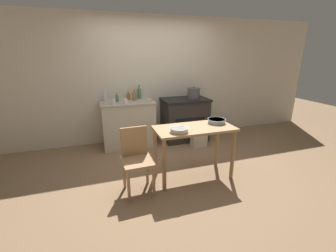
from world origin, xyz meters
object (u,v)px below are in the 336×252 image
at_px(bottle_center_left, 139,93).
at_px(cup_right, 113,102).
at_px(mixing_bowl_large, 179,130).
at_px(work_table, 194,136).
at_px(chair, 137,158).
at_px(cup_mid_right, 150,100).
at_px(stove, 185,119).
at_px(bottle_far_left, 134,96).
at_px(cup_center_right, 125,101).
at_px(bottle_mid_left, 105,97).
at_px(stock_pot, 194,93).
at_px(bottle_center, 117,98).
at_px(mixing_bowl_small, 217,121).
at_px(bottle_left, 128,96).
at_px(flour_sack, 199,138).

bearing_deg(bottle_center_left, cup_right, -145.56).
bearing_deg(mixing_bowl_large, work_table, 23.19).
distance_m(chair, cup_mid_right, 1.60).
relative_size(work_table, chair, 1.31).
xyz_separation_m(stove, mixing_bowl_large, (-0.77, -1.66, 0.38)).
bearing_deg(mixing_bowl_large, bottle_far_left, 99.20).
xyz_separation_m(mixing_bowl_large, cup_center_right, (-0.51, 1.50, 0.13)).
bearing_deg(bottle_mid_left, chair, -81.91).
xyz_separation_m(work_table, cup_center_right, (-0.79, 1.38, 0.30)).
relative_size(stock_pot, bottle_center, 1.62).
distance_m(cup_center_right, cup_mid_right, 0.46).
height_order(work_table, mixing_bowl_small, mixing_bowl_small).
xyz_separation_m(bottle_mid_left, bottle_center_left, (0.69, 0.02, 0.02)).
relative_size(chair, bottle_far_left, 4.08).
xyz_separation_m(stock_pot, mixing_bowl_large, (-0.93, -1.59, -0.18)).
relative_size(bottle_left, bottle_mid_left, 0.69).
xyz_separation_m(mixing_bowl_large, cup_mid_right, (-0.05, 1.47, 0.12)).
height_order(flour_sack, cup_center_right, cup_center_right).
height_order(chair, cup_mid_right, cup_mid_right).
relative_size(chair, bottle_mid_left, 3.70).
relative_size(bottle_center, cup_center_right, 1.73).
xyz_separation_m(chair, bottle_center, (-0.04, 1.71, 0.49)).
height_order(bottle_left, cup_right, bottle_left).
relative_size(flour_sack, cup_center_right, 3.61).
distance_m(work_table, chair, 0.89).
bearing_deg(bottle_left, bottle_far_left, -47.76).
height_order(stove, cup_center_right, cup_center_right).
bearing_deg(mixing_bowl_large, mixing_bowl_small, 16.56).
xyz_separation_m(bottle_mid_left, cup_mid_right, (0.80, -0.41, -0.05)).
bearing_deg(mixing_bowl_small, bottle_mid_left, 132.60).
distance_m(work_table, bottle_center_left, 1.87).
xyz_separation_m(work_table, mixing_bowl_small, (0.41, 0.08, 0.17)).
bearing_deg(mixing_bowl_small, cup_mid_right, 120.10).
height_order(mixing_bowl_large, cup_right, cup_right).
height_order(work_table, bottle_far_left, bottle_far_left).
height_order(bottle_mid_left, cup_center_right, bottle_mid_left).
height_order(mixing_bowl_small, bottle_center_left, bottle_center_left).
height_order(stock_pot, bottle_center, stock_pot).
height_order(flour_sack, cup_mid_right, cup_mid_right).
bearing_deg(bottle_far_left, bottle_center, -177.10).
bearing_deg(bottle_mid_left, cup_mid_right, -26.88).
bearing_deg(bottle_far_left, chair, -99.90).
distance_m(stove, bottle_far_left, 1.19).
distance_m(work_table, cup_mid_right, 1.42).
distance_m(stove, chair, 2.11).
bearing_deg(cup_mid_right, bottle_center, 153.72).
distance_m(stock_pot, bottle_mid_left, 1.80).
relative_size(bottle_far_left, cup_right, 2.17).
bearing_deg(chair, bottle_mid_left, 95.98).
bearing_deg(stove, bottle_center, 176.00).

